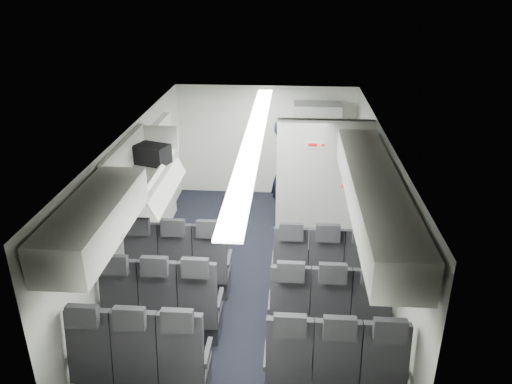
# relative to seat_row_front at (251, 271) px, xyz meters

# --- Properties ---
(cabin_shell) EXTENTS (3.41, 6.01, 2.16)m
(cabin_shell) POSITION_rel_seat_row_front_xyz_m (0.00, 0.53, 0.72)
(cabin_shell) COLOR black
(cabin_shell) RESTS_ON ground
(seat_row_front) EXTENTS (3.33, 0.56, 1.24)m
(seat_row_front) POSITION_rel_seat_row_front_xyz_m (0.00, 0.00, 0.00)
(seat_row_front) COLOR black
(seat_row_front) RESTS_ON cabin_shell
(seat_row_mid) EXTENTS (3.33, 0.56, 1.24)m
(seat_row_mid) POSITION_rel_seat_row_front_xyz_m (0.00, -0.90, 0.00)
(seat_row_mid) COLOR black
(seat_row_mid) RESTS_ON cabin_shell
(seat_row_rear) EXTENTS (3.33, 0.56, 1.24)m
(seat_row_rear) POSITION_rel_seat_row_front_xyz_m (0.00, -1.80, 0.00)
(seat_row_rear) COLOR black
(seat_row_rear) RESTS_ON cabin_shell
(overhead_bin_left_rear) EXTENTS (0.53, 1.80, 0.40)m
(overhead_bin_left_rear) POSITION_rel_seat_row_front_xyz_m (-1.40, -1.47, 1.46)
(overhead_bin_left_rear) COLOR silver
(overhead_bin_left_rear) RESTS_ON cabin_shell
(overhead_bin_left_front_open) EXTENTS (0.64, 1.70, 0.72)m
(overhead_bin_left_front_open) POSITION_rel_seat_row_front_xyz_m (-1.44, 0.28, 1.33)
(overhead_bin_left_front_open) COLOR #9E9E93
(overhead_bin_left_front_open) RESTS_ON cabin_shell
(overhead_bin_right_rear) EXTENTS (0.53, 1.80, 0.40)m
(overhead_bin_right_rear) POSITION_rel_seat_row_front_xyz_m (1.40, -1.47, 1.46)
(overhead_bin_right_rear) COLOR silver
(overhead_bin_right_rear) RESTS_ON cabin_shell
(overhead_bin_right_front) EXTENTS (0.53, 1.70, 0.40)m
(overhead_bin_right_front) POSITION_rel_seat_row_front_xyz_m (1.40, 0.28, 1.46)
(overhead_bin_right_front) COLOR silver
(overhead_bin_right_front) RESTS_ON cabin_shell
(bulkhead_partition) EXTENTS (1.40, 0.15, 2.13)m
(bulkhead_partition) POSITION_rel_seat_row_front_xyz_m (0.98, 1.33, 0.67)
(bulkhead_partition) COLOR silver
(bulkhead_partition) RESTS_ON cabin_shell
(galley_unit) EXTENTS (0.85, 0.52, 1.90)m
(galley_unit) POSITION_rel_seat_row_front_xyz_m (0.95, 3.25, 0.55)
(galley_unit) COLOR #939399
(galley_unit) RESTS_ON cabin_shell
(boarding_door) EXTENTS (0.12, 1.27, 1.86)m
(boarding_door) POSITION_rel_seat_row_front_xyz_m (-1.64, 2.09, 0.55)
(boarding_door) COLOR silver
(boarding_door) RESTS_ON cabin_shell
(flight_attendant) EXTENTS (0.57, 0.75, 1.85)m
(flight_attendant) POSITION_rel_seat_row_front_xyz_m (0.40, 2.35, 0.52)
(flight_attendant) COLOR black
(flight_attendant) RESTS_ON ground
(carry_on_bag) EXTENTS (0.51, 0.43, 0.26)m
(carry_on_bag) POSITION_rel_seat_row_front_xyz_m (-1.39, 0.61, 1.40)
(carry_on_bag) COLOR black
(carry_on_bag) RESTS_ON overhead_bin_left_front_open
(papers) EXTENTS (0.18, 0.10, 0.14)m
(papers) POSITION_rel_seat_row_front_xyz_m (0.59, 2.30, 0.69)
(papers) COLOR white
(papers) RESTS_ON flight_attendant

